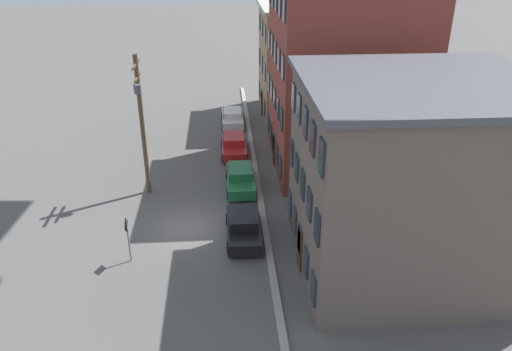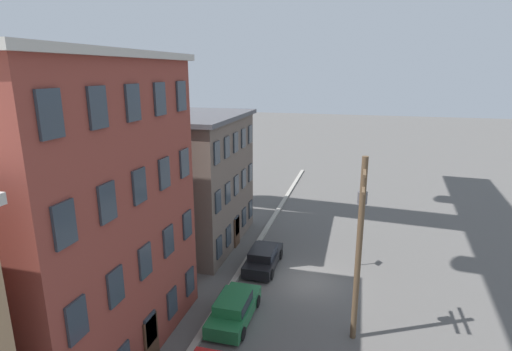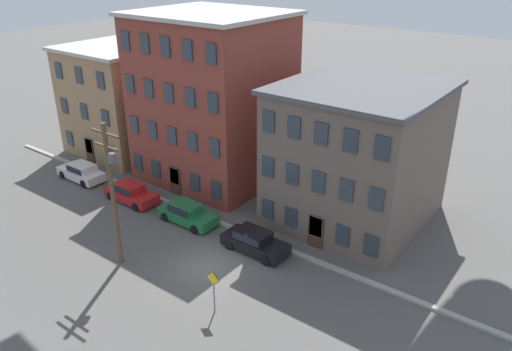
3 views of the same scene
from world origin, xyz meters
name	(u,v)px [view 1 (image 1 of 3)]	position (x,y,z in m)	size (l,w,h in m)	color
ground_plane	(187,229)	(0.00, 0.00, 0.00)	(200.00, 200.00, 0.00)	#565451
kerb_strip	(264,224)	(0.00, 4.50, 0.08)	(56.00, 0.36, 0.16)	#9E998E
apartment_corner	(317,61)	(-19.60, 10.96, 4.93)	(9.25, 10.43, 9.83)	#9E7A56
apartment_midblock	(343,72)	(-8.76, 10.69, 6.73)	(11.12, 9.90, 13.43)	brown
apartment_far	(413,178)	(3.95, 11.28, 4.85)	(10.03, 11.08, 9.68)	#66564C
car_white	(233,117)	(-16.98, 3.14, 0.75)	(4.40, 1.92, 1.43)	silver
car_red	(234,144)	(-10.67, 3.05, 0.75)	(4.40, 1.92, 1.43)	#B21E1E
car_green	(240,177)	(-4.96, 3.32, 0.75)	(4.40, 1.92, 1.43)	#1E6638
car_black	(243,225)	(1.07, 3.22, 0.75)	(4.40, 1.92, 1.43)	black
caution_sign	(127,233)	(2.93, -2.77, 1.73)	(0.88, 0.08, 2.61)	slate
utility_pole	(142,119)	(-4.73, -2.73, 5.10)	(2.40, 0.44, 9.07)	brown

